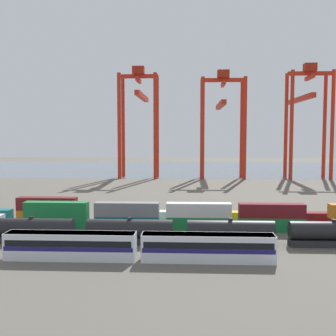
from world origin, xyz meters
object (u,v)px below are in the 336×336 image
object	(u,v)px
gantry_crane_central	(222,114)
gantry_crane_east	(306,109)
freight_tank_row	(230,232)
gantry_crane_west	(140,110)
shipping_container_16	(248,218)
passenger_train	(139,245)
shipping_container_5	(199,224)
shipping_container_12	(47,216)

from	to	relation	value
gantry_crane_central	gantry_crane_east	bearing A→B (deg)	0.96
freight_tank_row	gantry_crane_west	distance (m)	116.31
shipping_container_16	gantry_crane_central	xyz separation A→B (m)	(2.11, 93.95, 25.55)
shipping_container_16	passenger_train	bearing A→B (deg)	-127.41
freight_tank_row	shipping_container_5	bearing A→B (deg)	115.86
gantry_crane_west	gantry_crane_central	world-z (taller)	gantry_crane_west
shipping_container_16	gantry_crane_east	size ratio (longest dim) A/B	0.26
passenger_train	gantry_crane_west	xyz separation A→B (m)	(-13.86, 118.81, 26.27)
gantry_crane_central	gantry_crane_east	xyz separation A→B (m)	(34.88, 0.59, 1.63)
shipping_container_5	gantry_crane_central	xyz separation A→B (m)	(12.05, 99.54, 25.55)
passenger_train	gantry_crane_west	distance (m)	122.46
gantry_crane_west	gantry_crane_east	size ratio (longest dim) A/B	0.99
freight_tank_row	shipping_container_5	xyz separation A→B (m)	(-4.93, 10.16, -0.78)
shipping_container_16	freight_tank_row	bearing A→B (deg)	-107.64
freight_tank_row	gantry_crane_central	bearing A→B (deg)	86.28
shipping_container_12	passenger_train	bearing A→B (deg)	-48.63
passenger_train	shipping_container_16	xyz separation A→B (m)	(18.91, 24.73, -0.84)
shipping_container_16	gantry_crane_central	world-z (taller)	gantry_crane_central
gantry_crane_west	gantry_crane_east	distance (m)	69.77
shipping_container_16	gantry_crane_central	bearing A→B (deg)	88.71
passenger_train	shipping_container_16	size ratio (longest dim) A/B	3.18
passenger_train	gantry_crane_west	size ratio (longest dim) A/B	0.83
passenger_train	shipping_container_12	size ratio (longest dim) A/B	3.18
gantry_crane_west	gantry_crane_east	world-z (taller)	gantry_crane_east
shipping_container_16	gantry_crane_west	xyz separation A→B (m)	(-32.77, 94.08, 27.11)
shipping_container_16	gantry_crane_east	xyz separation A→B (m)	(37.00, 94.53, 27.18)
shipping_container_5	gantry_crane_central	size ratio (longest dim) A/B	0.27
shipping_container_5	freight_tank_row	bearing A→B (deg)	-64.14
shipping_container_16	gantry_crane_east	world-z (taller)	gantry_crane_east
freight_tank_row	shipping_container_16	bearing A→B (deg)	72.36
freight_tank_row	gantry_crane_west	bearing A→B (deg)	104.18
passenger_train	gantry_crane_east	distance (m)	134.32
gantry_crane_central	shipping_container_12	bearing A→B (deg)	-114.49
passenger_train	shipping_container_12	bearing A→B (deg)	131.37
passenger_train	shipping_container_16	world-z (taller)	passenger_train
freight_tank_row	gantry_crane_east	world-z (taller)	gantry_crane_east
gantry_crane_west	passenger_train	bearing A→B (deg)	-83.35
freight_tank_row	shipping_container_16	xyz separation A→B (m)	(5.01, 15.75, -0.78)
shipping_container_12	gantry_crane_west	distance (m)	98.23
shipping_container_5	shipping_container_16	bearing A→B (deg)	29.38
passenger_train	gantry_crane_central	bearing A→B (deg)	79.95
passenger_train	freight_tank_row	distance (m)	16.55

